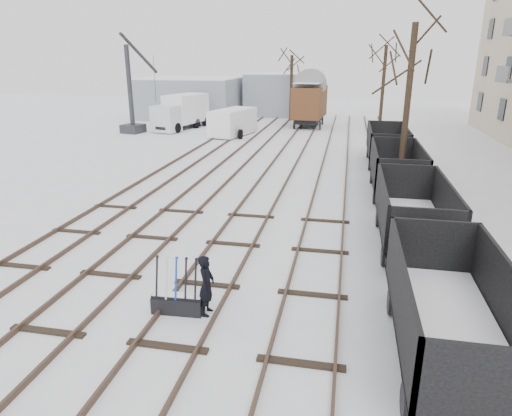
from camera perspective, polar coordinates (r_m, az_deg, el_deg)
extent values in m
plane|color=white|center=(13.28, -6.12, -9.57)|extent=(120.00, 120.00, 0.00)
cube|color=black|center=(27.89, -10.81, 5.39)|extent=(0.07, 52.00, 0.15)
cube|color=black|center=(27.39, -8.01, 5.30)|extent=(0.07, 52.00, 0.15)
cube|color=black|center=(17.46, -23.27, -3.90)|extent=(1.90, 0.20, 0.08)
cube|color=black|center=(26.92, -4.85, 5.19)|extent=(0.07, 52.00, 0.15)
cube|color=black|center=(26.56, -1.86, 5.06)|extent=(0.07, 52.00, 0.15)
cube|color=black|center=(15.99, -14.32, -4.94)|extent=(1.90, 0.20, 0.08)
cube|color=black|center=(26.25, 1.48, 4.91)|extent=(0.07, 52.00, 0.15)
cube|color=black|center=(26.05, 4.60, 4.75)|extent=(0.07, 52.00, 0.15)
cube|color=black|center=(14.99, -3.85, -5.99)|extent=(1.90, 0.20, 0.08)
cube|color=black|center=(25.92, 8.04, 4.56)|extent=(0.07, 52.00, 0.15)
cube|color=black|center=(25.88, 11.22, 4.36)|extent=(0.07, 52.00, 0.15)
cube|color=black|center=(14.54, 7.72, -6.92)|extent=(1.90, 0.20, 0.08)
cube|color=black|center=(25.93, 14.68, 4.14)|extent=(0.07, 52.00, 0.15)
cube|color=black|center=(26.06, 17.83, 3.92)|extent=(0.07, 52.00, 0.15)
cube|color=black|center=(14.71, 19.55, -7.58)|extent=(1.90, 0.20, 0.08)
cube|color=gray|center=(50.19, -8.25, 13.43)|extent=(10.00, 8.00, 4.00)
cube|color=white|center=(50.06, -8.36, 15.77)|extent=(9.80, 7.84, 0.10)
cube|color=gray|center=(51.87, 2.97, 13.97)|extent=(7.00, 6.00, 4.40)
cube|color=white|center=(51.75, 3.01, 16.46)|extent=(6.86, 5.88, 0.10)
cube|color=black|center=(12.00, -9.74, -11.82)|extent=(1.32, 0.48, 0.44)
cube|color=black|center=(11.88, -9.81, -10.81)|extent=(1.31, 0.36, 0.06)
cube|color=white|center=(11.86, -9.82, -10.65)|extent=(1.26, 0.32, 0.03)
cylinder|color=black|center=(11.81, -12.27, -8.47)|extent=(0.07, 0.32, 1.08)
cylinder|color=silver|center=(11.73, -11.11, -8.59)|extent=(0.07, 0.32, 1.08)
cylinder|color=#0D3AB5|center=(11.65, -9.94, -8.71)|extent=(0.07, 0.32, 1.08)
cylinder|color=black|center=(11.58, -8.75, -8.82)|extent=(0.07, 0.32, 1.08)
cylinder|color=black|center=(11.51, -7.55, -8.94)|extent=(0.07, 0.32, 1.08)
imported|color=black|center=(11.57, -6.20, -9.59)|extent=(0.39, 0.58, 1.59)
cube|color=black|center=(10.75, 22.83, -14.68)|extent=(1.77, 4.86, 0.37)
cube|color=black|center=(10.65, 22.95, -13.84)|extent=(2.21, 5.52, 0.11)
cube|color=black|center=(10.11, 17.52, -10.16)|extent=(0.09, 5.52, 1.47)
cube|color=black|center=(10.58, 29.15, -10.43)|extent=(0.09, 5.52, 1.47)
cube|color=white|center=(10.60, 23.02, -13.42)|extent=(1.99, 5.30, 0.06)
cylinder|color=black|center=(9.31, 18.13, -21.87)|extent=(0.11, 0.64, 0.64)
cylinder|color=black|center=(12.60, 25.80, -11.45)|extent=(0.11, 0.64, 0.64)
cube|color=black|center=(16.43, 18.84, -2.58)|extent=(1.77, 4.86, 0.37)
cube|color=black|center=(16.37, 18.91, -1.98)|extent=(2.21, 5.52, 0.11)
cube|color=black|center=(16.02, 15.44, 0.71)|extent=(0.09, 5.52, 1.47)
cube|color=black|center=(16.32, 22.85, 0.24)|extent=(0.09, 5.52, 1.47)
cube|color=white|center=(16.34, 18.94, -1.68)|extent=(1.99, 5.30, 0.06)
cylinder|color=black|center=(14.78, 15.61, -5.77)|extent=(0.11, 0.64, 0.64)
cylinder|color=black|center=(18.33, 21.26, -1.62)|extent=(0.11, 0.64, 0.64)
cube|color=black|center=(22.50, 17.00, 3.17)|extent=(1.77, 4.86, 0.37)
cube|color=black|center=(22.45, 17.05, 3.62)|extent=(2.21, 5.52, 0.11)
cube|color=black|center=(22.20, 14.50, 5.64)|extent=(0.09, 5.52, 1.47)
cube|color=black|center=(22.42, 19.92, 5.25)|extent=(0.09, 5.52, 1.47)
cube|color=white|center=(22.43, 17.07, 3.85)|extent=(1.99, 5.30, 0.06)
cylinder|color=black|center=(20.79, 14.56, 1.37)|extent=(0.11, 0.64, 0.64)
cylinder|color=black|center=(24.39, 18.96, 3.44)|extent=(0.11, 0.64, 0.64)
cube|color=black|center=(28.71, 15.94, 6.45)|extent=(1.77, 4.86, 0.37)
cube|color=black|center=(28.68, 15.97, 6.81)|extent=(2.21, 5.52, 0.11)
cube|color=black|center=(28.48, 13.96, 8.41)|extent=(0.09, 5.52, 1.47)
cube|color=black|center=(28.65, 18.23, 8.09)|extent=(0.09, 5.52, 1.47)
cube|color=white|center=(28.66, 15.99, 6.99)|extent=(1.99, 5.30, 0.06)
cylinder|color=black|center=(26.98, 13.99, 5.27)|extent=(0.11, 0.64, 0.64)
cylinder|color=black|center=(30.59, 17.58, 6.47)|extent=(0.11, 0.64, 0.64)
cube|color=black|center=(43.27, 6.64, 10.97)|extent=(2.37, 4.76, 0.42)
cube|color=#4C2916|center=(43.10, 6.71, 13.05)|extent=(2.92, 5.43, 2.73)
cube|color=white|center=(42.97, 6.80, 15.35)|extent=(2.65, 5.15, 0.04)
cylinder|color=black|center=(41.77, 4.81, 10.32)|extent=(0.13, 0.74, 0.74)
cylinder|color=black|center=(44.89, 8.31, 10.76)|extent=(0.13, 0.74, 0.74)
cube|color=black|center=(42.23, -9.18, 10.40)|extent=(2.56, 6.65, 0.26)
cube|color=silver|center=(39.90, -10.45, 10.87)|extent=(2.43, 2.17, 2.17)
cube|color=white|center=(42.73, -8.94, 12.20)|extent=(3.17, 4.89, 2.43)
cube|color=white|center=(42.62, -9.02, 13.84)|extent=(3.10, 4.80, 0.03)
cylinder|color=black|center=(40.52, -11.57, 9.87)|extent=(0.26, 0.87, 0.87)
cylinder|color=black|center=(44.20, -6.89, 10.79)|extent=(0.26, 0.87, 0.87)
cube|color=white|center=(38.03, -2.90, 10.69)|extent=(3.21, 5.22, 1.99)
cube|color=white|center=(37.90, -2.93, 12.21)|extent=(3.13, 5.10, 0.04)
cylinder|color=black|center=(36.92, -4.99, 9.28)|extent=(0.24, 0.77, 0.77)
cylinder|color=black|center=(39.39, -0.90, 9.92)|extent=(0.24, 0.77, 0.77)
cube|color=#2E2E33|center=(40.84, -15.11, 9.56)|extent=(1.92, 1.92, 0.71)
cylinder|color=#2E2E33|center=(40.51, -15.49, 14.04)|extent=(0.39, 0.39, 7.13)
cylinder|color=#2E2E33|center=(41.86, -14.83, 18.14)|extent=(1.28, 4.48, 3.29)
cylinder|color=black|center=(43.60, -13.49, 15.41)|extent=(0.04, 0.04, 4.01)
cylinder|color=black|center=(23.57, 18.34, 11.77)|extent=(0.30, 0.30, 7.70)
cylinder|color=black|center=(47.17, 4.42, 14.67)|extent=(0.30, 0.30, 6.33)
cylinder|color=black|center=(43.55, 15.58, 14.32)|extent=(0.30, 0.30, 7.15)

